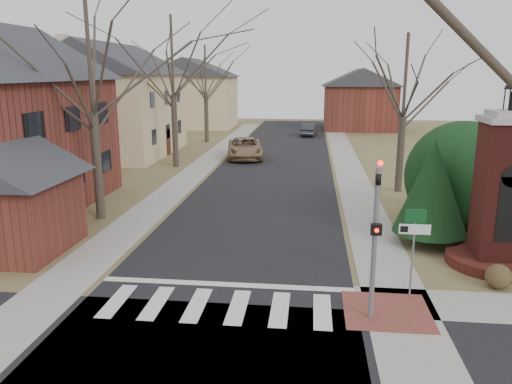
# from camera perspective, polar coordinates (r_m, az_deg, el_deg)

# --- Properties ---
(ground) EXTENTS (120.00, 120.00, 0.00)m
(ground) POSITION_cam_1_polar(r_m,az_deg,el_deg) (14.07, -5.06, -14.33)
(ground) COLOR brown
(ground) RESTS_ON ground
(main_street) EXTENTS (8.00, 70.00, 0.01)m
(main_street) POSITION_cam_1_polar(r_m,az_deg,el_deg) (34.89, 2.06, 2.70)
(main_street) COLOR black
(main_street) RESTS_ON ground
(crosswalk_zone) EXTENTS (8.00, 2.20, 0.02)m
(crosswalk_zone) POSITION_cam_1_polar(r_m,az_deg,el_deg) (14.76, -4.44, -12.87)
(crosswalk_zone) COLOR silver
(crosswalk_zone) RESTS_ON ground
(stop_bar) EXTENTS (8.00, 0.35, 0.02)m
(stop_bar) POSITION_cam_1_polar(r_m,az_deg,el_deg) (16.09, -3.43, -10.52)
(stop_bar) COLOR silver
(stop_bar) RESTS_ON ground
(sidewalk_right_main) EXTENTS (2.00, 60.00, 0.02)m
(sidewalk_right_main) POSITION_cam_1_polar(r_m,az_deg,el_deg) (34.89, 10.61, 2.49)
(sidewalk_right_main) COLOR gray
(sidewalk_right_main) RESTS_ON ground
(sidewalk_left) EXTENTS (2.00, 60.00, 0.02)m
(sidewalk_left) POSITION_cam_1_polar(r_m,az_deg,el_deg) (35.65, -6.31, 2.87)
(sidewalk_left) COLOR gray
(sidewalk_left) RESTS_ON ground
(curb_apron) EXTENTS (2.40, 2.40, 0.02)m
(curb_apron) POSITION_cam_1_polar(r_m,az_deg,el_deg) (14.88, 14.71, -13.06)
(curb_apron) COLOR brown
(curb_apron) RESTS_ON ground
(traffic_signal_pole) EXTENTS (0.28, 0.41, 4.50)m
(traffic_signal_pole) POSITION_cam_1_polar(r_m,az_deg,el_deg) (13.46, 13.50, -4.03)
(traffic_signal_pole) COLOR slate
(traffic_signal_pole) RESTS_ON ground
(sign_post) EXTENTS (0.90, 0.07, 2.75)m
(sign_post) POSITION_cam_1_polar(r_m,az_deg,el_deg) (15.19, 17.60, -4.80)
(sign_post) COLOR slate
(sign_post) RESTS_ON ground
(brick_gate_monument) EXTENTS (3.20, 3.20, 6.47)m
(brick_gate_monument) POSITION_cam_1_polar(r_m,az_deg,el_deg) (18.85, 26.13, -1.37)
(brick_gate_monument) COLOR #501A17
(brick_gate_monument) RESTS_ON ground
(house_stucco_left) EXTENTS (9.80, 12.80, 9.28)m
(house_stucco_left) POSITION_cam_1_polar(r_m,az_deg,el_deg) (42.38, -16.17, 10.36)
(house_stucco_left) COLOR beige
(house_stucco_left) RESTS_ON ground
(garage_left) EXTENTS (4.80, 4.80, 4.29)m
(garage_left) POSITION_cam_1_polar(r_m,az_deg,el_deg) (20.48, -26.58, -0.11)
(garage_left) COLOR maroon
(garage_left) RESTS_ON ground
(house_distant_left) EXTENTS (10.80, 8.80, 8.53)m
(house_distant_left) POSITION_cam_1_polar(r_m,az_deg,el_deg) (61.95, -7.35, 11.30)
(house_distant_left) COLOR beige
(house_distant_left) RESTS_ON ground
(house_distant_right) EXTENTS (8.80, 8.80, 7.30)m
(house_distant_right) POSITION_cam_1_polar(r_m,az_deg,el_deg) (60.48, 11.74, 10.51)
(house_distant_right) COLOR maroon
(house_distant_right) RESTS_ON ground
(evergreen_near) EXTENTS (2.80, 2.80, 4.10)m
(evergreen_near) POSITION_cam_1_polar(r_m,az_deg,el_deg) (20.18, 19.50, 0.55)
(evergreen_near) COLOR #473D33
(evergreen_near) RESTS_ON ground
(evergreen_mid) EXTENTS (3.40, 3.40, 4.70)m
(evergreen_mid) POSITION_cam_1_polar(r_m,az_deg,el_deg) (22.21, 27.20, 1.75)
(evergreen_mid) COLOR #473D33
(evergreen_mid) RESTS_ON ground
(evergreen_mass) EXTENTS (4.80, 4.80, 4.80)m
(evergreen_mass) POSITION_cam_1_polar(r_m,az_deg,el_deg) (22.98, 22.53, 2.06)
(evergreen_mass) COLOR black
(evergreen_mass) RESTS_ON ground
(bare_tree_0) EXTENTS (8.05, 8.05, 11.15)m
(bare_tree_0) POSITION_cam_1_polar(r_m,az_deg,el_deg) (23.26, -18.63, 15.66)
(bare_tree_0) COLOR #473D33
(bare_tree_0) RESTS_ON ground
(bare_tree_1) EXTENTS (8.40, 8.40, 11.64)m
(bare_tree_1) POSITION_cam_1_polar(r_m,az_deg,el_deg) (35.52, -9.60, 15.73)
(bare_tree_1) COLOR #473D33
(bare_tree_1) RESTS_ON ground
(bare_tree_2) EXTENTS (7.35, 7.35, 10.19)m
(bare_tree_2) POSITION_cam_1_polar(r_m,az_deg,el_deg) (48.24, -5.82, 14.03)
(bare_tree_2) COLOR #473D33
(bare_tree_2) RESTS_ON ground
(bare_tree_3) EXTENTS (7.00, 7.00, 9.70)m
(bare_tree_3) POSITION_cam_1_polar(r_m,az_deg,el_deg) (28.60, 16.78, 13.24)
(bare_tree_3) COLOR #473D33
(bare_tree_3) RESTS_ON ground
(pickup_truck) EXTENTS (3.47, 6.06, 1.59)m
(pickup_truck) POSITION_cam_1_polar(r_m,az_deg,el_deg) (38.99, -1.27, 5.04)
(pickup_truck) COLOR #957551
(pickup_truck) RESTS_ON ground
(distant_car) EXTENTS (1.81, 4.04, 1.29)m
(distant_car) POSITION_cam_1_polar(r_m,az_deg,el_deg) (53.30, 6.08, 7.10)
(distant_car) COLOR #313439
(distant_car) RESTS_ON ground
(dry_shrub_left) EXTENTS (0.78, 0.78, 0.78)m
(dry_shrub_left) POSITION_cam_1_polar(r_m,az_deg,el_deg) (17.40, 25.95, -8.67)
(dry_shrub_left) COLOR #4D3D23
(dry_shrub_left) RESTS_ON ground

